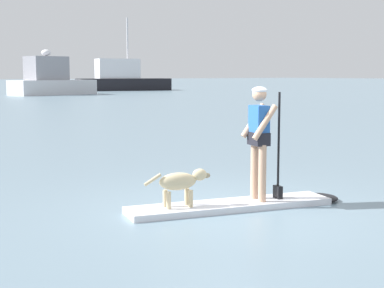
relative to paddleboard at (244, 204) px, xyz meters
name	(u,v)px	position (x,y,z in m)	size (l,w,h in m)	color
ground_plane	(230,209)	(-0.22, 0.06, -0.05)	(400.00, 400.00, 0.00)	slate
paddleboard	(244,204)	(0.00, 0.00, 0.00)	(3.55, 1.48, 0.10)	silver
person_paddler	(260,135)	(0.26, -0.06, 1.07)	(0.66, 0.56, 1.76)	tan
dog	(181,182)	(-1.00, 0.25, 0.42)	(1.02, 0.37, 0.55)	#CCB78C
moored_boat_port	(51,81)	(16.25, 47.53, 1.32)	(8.55, 4.51, 4.33)	silver
moored_boat_far_port	(122,79)	(28.96, 56.55, 1.36)	(11.62, 5.47, 8.75)	black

